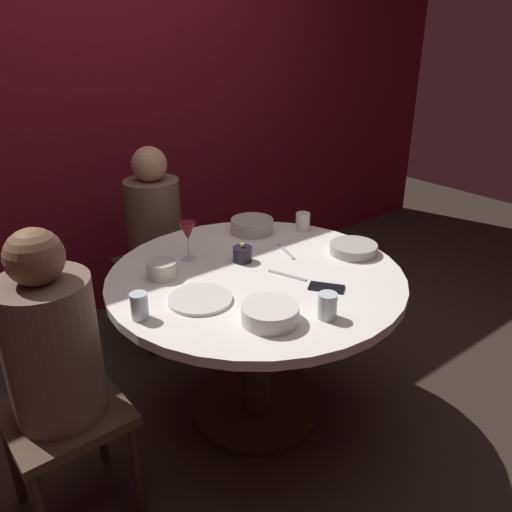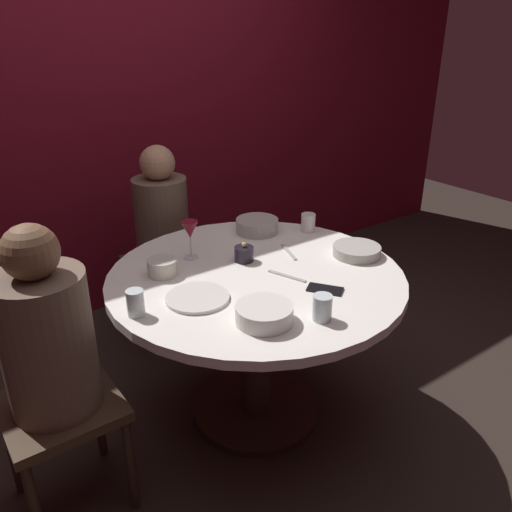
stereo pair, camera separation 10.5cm
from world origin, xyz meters
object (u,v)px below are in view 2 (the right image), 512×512
seated_diner_back (162,222)px  wine_glass (190,231)px  bowl_small_white (264,314)px  cell_phone (325,289)px  bowl_serving_large (357,251)px  seated_diner_left (48,346)px  cup_by_left_diner (135,303)px  candle_holder (244,254)px  cup_near_candle (308,223)px  dining_table (256,307)px  dinner_plate (197,298)px  bowl_sauce_side (257,226)px  bowl_salad_center (162,267)px  cup_by_right_diner (322,308)px

seated_diner_back → wine_glass: seated_diner_back is taller
seated_diner_back → bowl_small_white: size_ratio=5.42×
cell_phone → bowl_serving_large: (0.35, 0.17, 0.02)m
bowl_small_white → seated_diner_left: bearing=153.2°
bowl_serving_large → cup_by_left_diner: 1.04m
candle_holder → cup_near_candle: size_ratio=0.96×
dining_table → cup_by_left_diner: 0.59m
dinner_plate → bowl_serving_large: 0.80m
cell_phone → bowl_sauce_side: bowl_sauce_side is taller
cell_phone → wine_glass: bearing=80.7°
seated_diner_left → dinner_plate: 0.55m
bowl_sauce_side → seated_diner_back: bearing=118.6°
dinner_plate → bowl_salad_center: bowl_salad_center is taller
bowl_small_white → cup_near_candle: size_ratio=2.26×
bowl_serving_large → cup_near_candle: 0.36m
bowl_serving_large → bowl_sauce_side: size_ratio=1.02×
seated_diner_back → dinner_plate: 1.00m
dinner_plate → bowl_sauce_side: (0.60, 0.43, 0.03)m
dining_table → seated_diner_back: 0.90m
candle_holder → cell_phone: candle_holder is taller
bowl_sauce_side → seated_diner_left: bearing=-161.6°
seated_diner_left → candle_holder: (0.90, 0.13, 0.06)m
dining_table → cup_by_left_diner: cup_by_left_diner is taller
cell_phone → bowl_small_white: bearing=153.4°
seated_diner_left → seated_diner_back: 1.24m
wine_glass → cup_by_left_diner: wine_glass is taller
cell_phone → bowl_sauce_side: size_ratio=0.66×
cell_phone → bowl_salad_center: bowl_salad_center is taller
dining_table → candle_holder: 0.24m
candle_holder → dinner_plate: (-0.35, -0.19, -0.03)m
wine_glass → cell_phone: 0.66m
candle_holder → cup_by_left_diner: (-0.58, -0.16, 0.02)m
bowl_sauce_side → cell_phone: bearing=-102.5°
seated_diner_back → dinner_plate: bearing=-18.5°
wine_glass → cup_near_candle: 0.65m
cell_phone → bowl_salad_center: size_ratio=1.12×
seated_diner_back → bowl_sauce_side: size_ratio=5.27×
seated_diner_left → dining_table: bearing=0.0°
wine_glass → bowl_small_white: bearing=-95.3°
candle_holder → cup_by_left_diner: 0.60m
cup_near_candle → dinner_plate: bearing=-160.3°
cup_by_right_diner → seated_diner_back: bearing=88.8°
dining_table → bowl_salad_center: size_ratio=10.11×
cup_by_left_diner → seated_diner_left: bearing=175.7°
bowl_small_white → bowl_sauce_side: 0.86m
candle_holder → bowl_sauce_side: candle_holder is taller
seated_diner_left → cup_by_right_diner: seated_diner_left is taller
cell_phone → bowl_sauce_side: (0.15, 0.66, 0.03)m
seated_diner_left → bowl_salad_center: 0.58m
dining_table → bowl_sauce_side: bowl_sauce_side is taller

